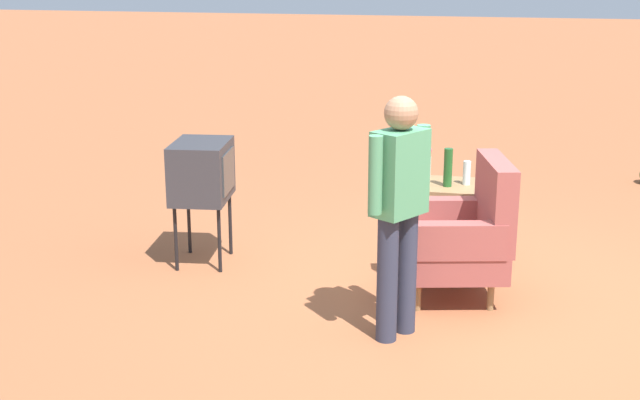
% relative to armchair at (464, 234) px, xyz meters
% --- Properties ---
extents(ground_plane, '(60.00, 60.00, 0.00)m').
position_rel_armchair_xyz_m(ground_plane, '(0.13, 0.06, -0.50)').
color(ground_plane, '#A05B38').
extents(armchair, '(0.92, 0.93, 1.06)m').
position_rel_armchair_xyz_m(armchair, '(0.00, 0.00, 0.00)').
color(armchair, '#937047').
rests_on(armchair, ground).
extents(side_table, '(0.56, 0.56, 0.64)m').
position_rel_armchair_xyz_m(side_table, '(-0.88, -0.16, 0.05)').
color(side_table, black).
rests_on(side_table, ground).
extents(tv_on_stand, '(0.65, 0.51, 1.03)m').
position_rel_armchair_xyz_m(tv_on_stand, '(-0.30, -2.15, 0.28)').
color(tv_on_stand, black).
rests_on(tv_on_stand, ground).
extents(person_standing, '(0.50, 0.38, 1.64)m').
position_rel_armchair_xyz_m(person_standing, '(0.80, -0.40, 0.44)').
color(person_standing, '#2D3347').
rests_on(person_standing, ground).
extents(bottle_short_clear, '(0.06, 0.06, 0.20)m').
position_rel_armchair_xyz_m(bottle_short_clear, '(-0.90, -0.04, 0.24)').
color(bottle_short_clear, silver).
rests_on(bottle_short_clear, side_table).
extents(bottle_wine_green, '(0.07, 0.07, 0.32)m').
position_rel_armchair_xyz_m(bottle_wine_green, '(-0.81, -0.19, 0.30)').
color(bottle_wine_green, '#1E5623').
rests_on(bottle_wine_green, side_table).
extents(flower_vase, '(0.14, 0.10, 0.27)m').
position_rel_armchair_xyz_m(flower_vase, '(-1.08, -0.40, 0.29)').
color(flower_vase, silver).
rests_on(flower_vase, side_table).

